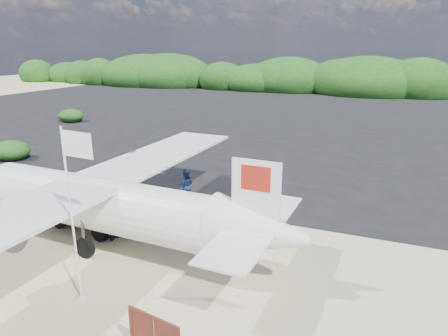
% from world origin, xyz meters
% --- Properties ---
extents(ground, '(160.00, 160.00, 0.00)m').
position_xyz_m(ground, '(0.00, 0.00, 0.00)').
color(ground, beige).
extents(asphalt_apron, '(90.00, 50.00, 0.04)m').
position_xyz_m(asphalt_apron, '(0.00, 30.00, 0.00)').
color(asphalt_apron, '#B2B2B2').
rests_on(asphalt_apron, ground).
extents(vegetation_band, '(124.00, 8.00, 4.40)m').
position_xyz_m(vegetation_band, '(0.00, 55.00, 0.00)').
color(vegetation_band, '#B2B2B2').
rests_on(vegetation_band, ground).
extents(baggage_cart, '(3.41, 2.24, 1.60)m').
position_xyz_m(baggage_cart, '(-2.36, 1.73, 0.00)').
color(baggage_cart, '#0D1AC6').
rests_on(baggage_cart, ground).
extents(flagpole, '(1.06, 0.51, 5.11)m').
position_xyz_m(flagpole, '(0.52, -2.22, 0.00)').
color(flagpole, white).
rests_on(flagpole, ground).
extents(crew_a, '(0.71, 0.53, 1.77)m').
position_xyz_m(crew_a, '(-3.53, 1.67, 0.89)').
color(crew_a, '#14224E').
rests_on(crew_a, ground).
extents(crew_b, '(0.95, 0.86, 1.59)m').
position_xyz_m(crew_b, '(-0.14, 5.76, 0.79)').
color(crew_b, '#14224E').
rests_on(crew_b, ground).
extents(crew_c, '(1.19, 0.73, 1.90)m').
position_xyz_m(crew_c, '(-1.04, 1.11, 0.95)').
color(crew_c, '#14224E').
rests_on(crew_c, ground).
extents(aircraft_small, '(10.64, 10.64, 2.71)m').
position_xyz_m(aircraft_small, '(-11.97, 33.02, 0.00)').
color(aircraft_small, '#B2B2B2').
rests_on(aircraft_small, ground).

